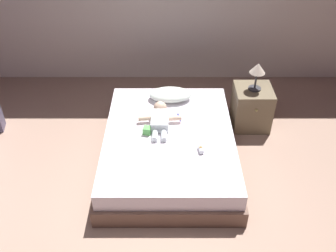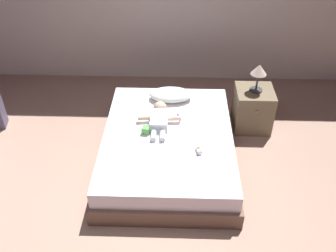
% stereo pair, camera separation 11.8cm
% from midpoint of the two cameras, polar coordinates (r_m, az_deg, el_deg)
% --- Properties ---
extents(ground_plane, '(8.00, 8.00, 0.00)m').
position_cam_midpoint_polar(ground_plane, '(3.77, -5.13, -15.42)').
color(ground_plane, '#A2816F').
extents(bed, '(1.49, 1.98, 0.39)m').
position_cam_midpoint_polar(bed, '(4.32, -0.78, -3.16)').
color(bed, brown).
rests_on(bed, ground_plane).
extents(pillow, '(0.53, 0.32, 0.14)m').
position_cam_midpoint_polar(pillow, '(4.72, -0.57, 4.78)').
color(pillow, white).
rests_on(pillow, bed).
extents(baby, '(0.50, 0.62, 0.16)m').
position_cam_midpoint_polar(baby, '(4.32, -2.20, 1.20)').
color(baby, silver).
rests_on(baby, bed).
extents(toothbrush, '(0.04, 0.16, 0.02)m').
position_cam_midpoint_polar(toothbrush, '(4.43, 0.74, 1.45)').
color(toothbrush, blue).
rests_on(toothbrush, bed).
extents(nightstand, '(0.46, 0.49, 0.54)m').
position_cam_midpoint_polar(nightstand, '(4.92, 11.71, 2.84)').
color(nightstand, brown).
rests_on(nightstand, ground_plane).
extents(lamp, '(0.19, 0.19, 0.36)m').
position_cam_midpoint_polar(lamp, '(4.65, 12.52, 8.25)').
color(lamp, '#333338').
rests_on(lamp, nightstand).
extents(toy_block, '(0.10, 0.10, 0.08)m').
position_cam_midpoint_polar(toy_block, '(4.17, -4.16, -0.68)').
color(toy_block, '#5FC05A').
rests_on(toy_block, bed).
extents(baby_bottle, '(0.07, 0.11, 0.08)m').
position_cam_midpoint_polar(baby_bottle, '(3.95, 3.98, -3.48)').
color(baby_bottle, white).
rests_on(baby_bottle, bed).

